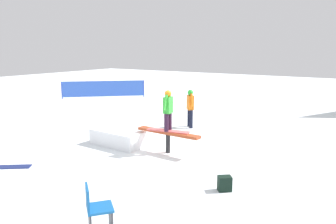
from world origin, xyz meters
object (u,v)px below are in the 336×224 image
object	(u,v)px
main_rider_on_rail	(168,112)
folding_chair	(97,211)
rail_feature	(168,135)
bystander_orange	(190,106)
loose_snowboard_navy	(7,167)
backpack_on_snow	(225,183)

from	to	relation	value
main_rider_on_rail	folding_chair	size ratio (longest dim) A/B	1.55
rail_feature	folding_chair	xyz separation A→B (m)	(1.39, -4.41, -0.16)
rail_feature	bystander_orange	world-z (taller)	bystander_orange
bystander_orange	folding_chair	xyz separation A→B (m)	(2.42, -7.65, -0.45)
bystander_orange	folding_chair	size ratio (longest dim) A/B	1.74
main_rider_on_rail	rail_feature	bearing A→B (deg)	0.00
loose_snowboard_navy	backpack_on_snow	size ratio (longest dim) A/B	3.66
folding_chair	backpack_on_snow	distance (m)	3.05
folding_chair	loose_snowboard_navy	bearing A→B (deg)	26.48
rail_feature	loose_snowboard_navy	world-z (taller)	rail_feature
main_rider_on_rail	loose_snowboard_navy	bearing A→B (deg)	-140.43
bystander_orange	rail_feature	bearing A→B (deg)	-26.61
bystander_orange	loose_snowboard_navy	bearing A→B (deg)	-60.41
rail_feature	backpack_on_snow	distance (m)	3.05
bystander_orange	loose_snowboard_navy	distance (m)	7.01
main_rider_on_rail	bystander_orange	size ratio (longest dim) A/B	0.89
main_rider_on_rail	bystander_orange	bearing A→B (deg)	97.98
loose_snowboard_navy	folding_chair	size ratio (longest dim) A/B	1.42
main_rider_on_rail	bystander_orange	world-z (taller)	main_rider_on_rail
main_rider_on_rail	loose_snowboard_navy	xyz separation A→B (m)	(-2.97, -3.44, -1.28)
rail_feature	backpack_on_snow	size ratio (longest dim) A/B	6.39
loose_snowboard_navy	folding_chair	distance (m)	4.48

